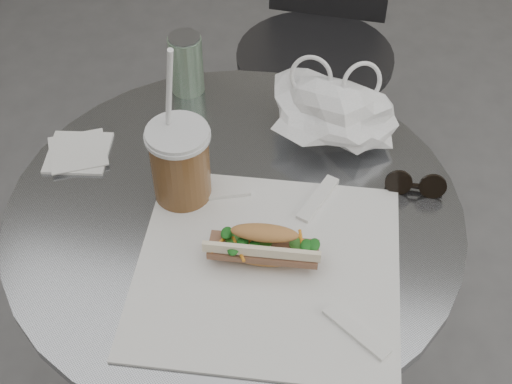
% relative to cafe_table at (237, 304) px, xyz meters
% --- Properties ---
extents(cafe_table, '(0.76, 0.76, 0.74)m').
position_rel_cafe_table_xyz_m(cafe_table, '(0.00, 0.00, 0.00)').
color(cafe_table, slate).
rests_on(cafe_table, ground).
extents(chair_far, '(0.42, 0.42, 0.79)m').
position_rel_cafe_table_xyz_m(chair_far, '(0.04, 0.83, -0.11)').
color(chair_far, '#2A2A2C').
rests_on(chair_far, ground).
extents(sandwich_paper, '(0.43, 0.41, 0.00)m').
position_rel_cafe_table_xyz_m(sandwich_paper, '(0.08, -0.11, 0.28)').
color(sandwich_paper, white).
rests_on(sandwich_paper, cafe_table).
extents(banh_mi, '(0.21, 0.10, 0.07)m').
position_rel_cafe_table_xyz_m(banh_mi, '(0.07, -0.10, 0.31)').
color(banh_mi, '#C4824A').
rests_on(banh_mi, sandwich_paper).
extents(iced_coffee, '(0.11, 0.11, 0.31)m').
position_rel_cafe_table_xyz_m(iced_coffee, '(-0.09, 0.02, 0.35)').
color(iced_coffee, brown).
rests_on(iced_coffee, cafe_table).
extents(sunglasses, '(0.10, 0.03, 0.05)m').
position_rel_cafe_table_xyz_m(sunglasses, '(0.29, 0.10, 0.29)').
color(sunglasses, black).
rests_on(sunglasses, cafe_table).
extents(plastic_bag, '(0.25, 0.21, 0.11)m').
position_rel_cafe_table_xyz_m(plastic_bag, '(0.13, 0.21, 0.33)').
color(plastic_bag, white).
rests_on(plastic_bag, cafe_table).
extents(napkin_stack, '(0.13, 0.13, 0.01)m').
position_rel_cafe_table_xyz_m(napkin_stack, '(-0.30, 0.07, 0.28)').
color(napkin_stack, white).
rests_on(napkin_stack, cafe_table).
extents(drink_can, '(0.06, 0.06, 0.12)m').
position_rel_cafe_table_xyz_m(drink_can, '(-0.16, 0.29, 0.34)').
color(drink_can, '#56935D').
rests_on(drink_can, cafe_table).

